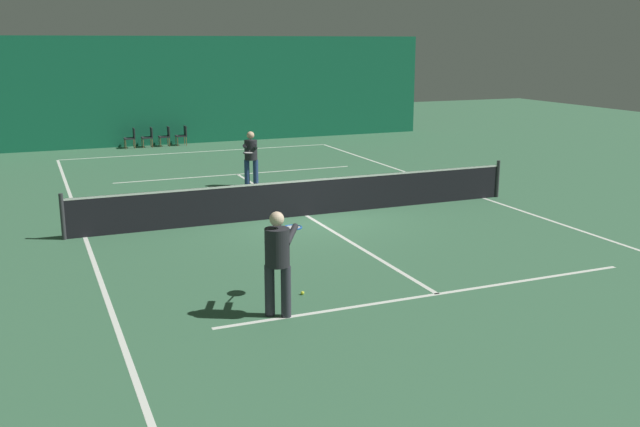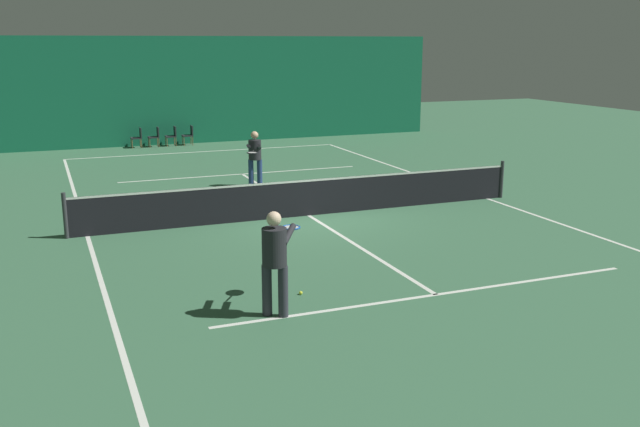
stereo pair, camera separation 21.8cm
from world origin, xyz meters
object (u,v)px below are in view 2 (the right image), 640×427
courtside_chair_2 (172,135)px  tennis_ball (301,293)px  courtside_chair_0 (138,136)px  player_far (255,155)px  courtside_chair_1 (155,135)px  tennis_net (309,196)px  player_near (275,255)px  courtside_chair_3 (189,134)px

courtside_chair_2 → tennis_ball: bearing=-3.7°
courtside_chair_0 → player_far: bearing=12.8°
courtside_chair_1 → tennis_ball: courtside_chair_1 is taller
tennis_net → player_near: player_near is taller
player_near → courtside_chair_1: player_near is taller
tennis_ball → courtside_chair_0: bearing=90.5°
player_near → courtside_chair_0: size_ratio=2.10×
player_near → courtside_chair_3: (2.71, 20.29, -0.54)m
courtside_chair_0 → courtside_chair_1: (0.73, 0.00, 0.00)m
courtside_chair_1 → courtside_chair_2: bearing=90.0°
player_far → tennis_ball: 9.93m
player_far → courtside_chair_0: bearing=-146.4°
courtside_chair_1 → courtside_chair_3: same height
courtside_chair_3 → player_far: bearing=0.3°
courtside_chair_0 → tennis_ball: 19.54m
courtside_chair_2 → courtside_chair_3: (0.73, 0.00, 0.00)m
player_near → courtside_chair_2: (1.99, 20.29, -0.54)m
player_far → courtside_chair_0: 10.13m
player_far → courtside_chair_1: (-1.51, 9.87, -0.52)m
player_far → courtside_chair_3: (-0.05, 9.87, -0.52)m
courtside_chair_2 → tennis_ball: size_ratio=12.73×
player_near → tennis_net: bearing=9.4°
courtside_chair_1 → courtside_chair_2: 0.73m
courtside_chair_0 → tennis_ball: (0.18, -19.54, -0.45)m
tennis_net → tennis_ball: bearing=-112.2°
courtside_chair_0 → courtside_chair_3: size_ratio=1.00×
tennis_net → player_far: player_far is taller
tennis_net → courtside_chair_2: size_ratio=14.29×
courtside_chair_2 → courtside_chair_0: bearing=-90.0°
player_far → tennis_net: bearing=23.5°
courtside_chair_3 → tennis_ball: (-2.00, -19.54, -0.45)m
player_far → courtside_chair_3: size_ratio=2.05×
player_far → courtside_chair_2: size_ratio=2.05×
courtside_chair_0 → courtside_chair_1: 0.73m
courtside_chair_2 → courtside_chair_1: bearing=-90.0°
tennis_net → courtside_chair_2: bearing=94.0°
tennis_net → courtside_chair_3: (-0.24, 14.04, -0.03)m
tennis_net → tennis_ball: 5.96m
tennis_ball → tennis_net: bearing=67.8°
tennis_ball → courtside_chair_2: bearing=86.3°
player_near → courtside_chair_0: (0.53, 20.29, -0.54)m
tennis_net → player_near: 6.93m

